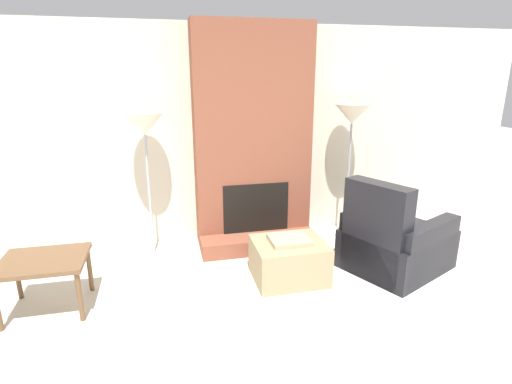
{
  "coord_description": "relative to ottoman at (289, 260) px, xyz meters",
  "views": [
    {
      "loc": [
        -1.03,
        -1.44,
        2.04
      ],
      "look_at": [
        0.0,
        2.98,
        0.68
      ],
      "focal_mm": 28.0,
      "sensor_mm": 36.0,
      "label": 1
    }
  ],
  "objects": [
    {
      "name": "side_table",
      "position": [
        -2.26,
        -0.04,
        0.22
      ],
      "size": [
        0.71,
        0.59,
        0.49
      ],
      "color": "brown",
      "rests_on": "ground_plane"
    },
    {
      "name": "armchair",
      "position": [
        1.14,
        -0.05,
        0.09
      ],
      "size": [
        1.29,
        1.21,
        1.02
      ],
      "rotation": [
        0.0,
        0.0,
        2.01
      ],
      "color": "black",
      "rests_on": "ground_plane"
    },
    {
      "name": "wall_back",
      "position": [
        -0.14,
        1.31,
        1.09
      ],
      "size": [
        7.4,
        0.06,
        2.6
      ],
      "primitive_type": "cube",
      "color": "beige",
      "rests_on": "ground_plane"
    },
    {
      "name": "fireplace",
      "position": [
        -0.14,
        1.07,
        1.02
      ],
      "size": [
        1.38,
        0.72,
        2.6
      ],
      "color": "brown",
      "rests_on": "ground_plane"
    },
    {
      "name": "floor_lamp_right",
      "position": [
        1.06,
        0.94,
        1.29
      ],
      "size": [
        0.44,
        0.44,
        1.69
      ],
      "color": "#ADADB2",
      "rests_on": "ground_plane"
    },
    {
      "name": "floor_lamp_left",
      "position": [
        -1.36,
        0.94,
        1.25
      ],
      "size": [
        0.44,
        0.44,
        1.64
      ],
      "color": "#ADADB2",
      "rests_on": "ground_plane"
    },
    {
      "name": "ottoman",
      "position": [
        0.0,
        0.0,
        0.0
      ],
      "size": [
        0.72,
        0.61,
        0.45
      ],
      "color": "#998460",
      "rests_on": "ground_plane"
    }
  ]
}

